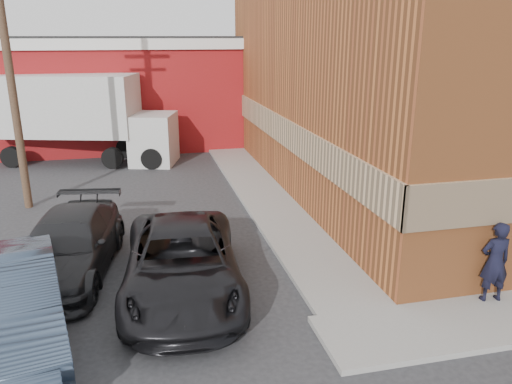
{
  "coord_description": "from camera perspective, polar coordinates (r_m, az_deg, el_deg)",
  "views": [
    {
      "loc": [
        -3.58,
        -8.52,
        5.62
      ],
      "look_at": [
        -0.89,
        3.02,
        1.9
      ],
      "focal_mm": 35.0,
      "sensor_mm": 36.0,
      "label": 1
    }
  ],
  "objects": [
    {
      "name": "ground",
      "position": [
        10.81,
        8.51,
        -14.09
      ],
      "size": [
        90.0,
        90.0,
        0.0
      ],
      "primitive_type": "plane",
      "color": "#28282B",
      "rests_on": "ground"
    },
    {
      "name": "brick_building",
      "position": [
        21.29,
        22.1,
        13.69
      ],
      "size": [
        14.25,
        18.25,
        9.36
      ],
      "color": "#AC5B2C",
      "rests_on": "ground"
    },
    {
      "name": "sidewalk_west",
      "position": [
        18.85,
        0.28,
        0.28
      ],
      "size": [
        1.8,
        18.0,
        0.12
      ],
      "primitive_type": "cube",
      "color": "gray",
      "rests_on": "ground"
    },
    {
      "name": "warehouse",
      "position": [
        28.76,
        -18.24,
        10.99
      ],
      "size": [
        16.3,
        8.3,
        5.6
      ],
      "color": "maroon",
      "rests_on": "ground"
    },
    {
      "name": "utility_pole",
      "position": [
        17.97,
        -26.43,
        12.9
      ],
      "size": [
        2.0,
        0.26,
        9.0
      ],
      "color": "brown",
      "rests_on": "ground"
    },
    {
      "name": "man",
      "position": [
        11.86,
        25.65,
        -7.21
      ],
      "size": [
        0.69,
        0.48,
        1.8
      ],
      "primitive_type": "imported",
      "rotation": [
        0.0,
        0.0,
        3.06
      ],
      "color": "black",
      "rests_on": "sidewalk_south"
    },
    {
      "name": "sedan",
      "position": [
        10.53,
        -26.46,
        -11.5
      ],
      "size": [
        2.87,
        5.41,
        1.69
      ],
      "primitive_type": "imported",
      "rotation": [
        0.0,
        0.0,
        0.22
      ],
      "color": "#313F52",
      "rests_on": "ground"
    },
    {
      "name": "suv_a",
      "position": [
        11.4,
        -8.44,
        -7.97
      ],
      "size": [
        2.92,
        5.67,
        1.53
      ],
      "primitive_type": "imported",
      "rotation": [
        0.0,
        0.0,
        -0.07
      ],
      "color": "black",
      "rests_on": "ground"
    },
    {
      "name": "suv_b",
      "position": [
        13.06,
        -20.65,
        -5.72
      ],
      "size": [
        2.8,
        5.32,
        1.47
      ],
      "primitive_type": "imported",
      "rotation": [
        0.0,
        0.0,
        -0.15
      ],
      "color": "#232325",
      "rests_on": "ground"
    },
    {
      "name": "box_truck",
      "position": [
        24.04,
        -19.09,
        8.55
      ],
      "size": [
        8.41,
        4.49,
        3.98
      ],
      "rotation": [
        0.0,
        0.0,
        -0.28
      ],
      "color": "beige",
      "rests_on": "ground"
    }
  ]
}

